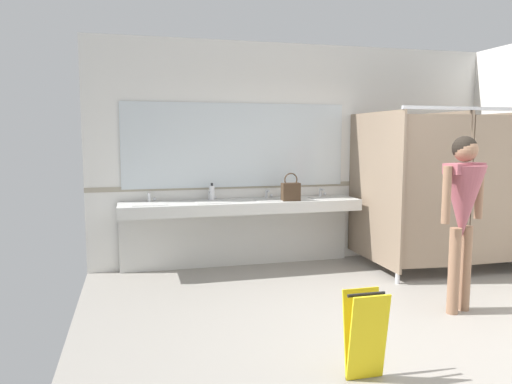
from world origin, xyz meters
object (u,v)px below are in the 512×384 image
Objects in this scene: person_standing at (463,201)px; wet_floor_sign at (365,334)px; handbag at (291,191)px; soap_dispenser at (212,193)px.

wet_floor_sign is at bearing -146.96° from person_standing.
person_standing reaches higher than wet_floor_sign.
handbag is 0.56× the size of wet_floor_sign.
soap_dispenser is 3.26m from wet_floor_sign.
wet_floor_sign is (0.58, -3.14, -0.67)m from soap_dispenser.
person_standing reaches higher than soap_dispenser.
wet_floor_sign is at bearing -97.74° from handbag.
soap_dispenser is at bearing 161.88° from handbag.
person_standing is 7.79× the size of soap_dispenser.
soap_dispenser is at bearing 100.42° from wet_floor_sign.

